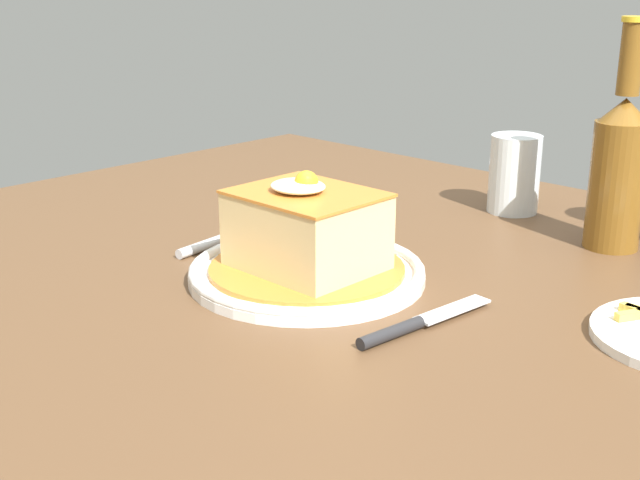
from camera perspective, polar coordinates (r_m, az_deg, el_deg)
The scene contains 7 objects.
dining_table at distance 0.96m, azimuth 3.33°, elevation -8.04°, with size 1.27×0.97×0.77m.
main_plate at distance 0.88m, azimuth -0.91°, elevation -2.21°, with size 0.25×0.25×0.02m.
sandwich_meal at distance 0.87m, azimuth -0.93°, elevation 0.41°, with size 0.21×0.21×0.11m.
fork at distance 0.99m, azimuth -7.25°, elevation -0.12°, with size 0.03×0.14×0.01m.
knife at distance 0.76m, azimuth 6.17°, elevation -5.89°, with size 0.03×0.17×0.01m.
beer_bottle_amber at distance 1.02m, azimuth 19.85°, elevation 4.85°, with size 0.06×0.06×0.27m.
drinking_glass at distance 1.15m, azimuth 13.19°, elevation 4.09°, with size 0.07×0.07×0.10m.
Camera 1 is at (0.56, -0.65, 1.09)m, focal length 46.57 mm.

